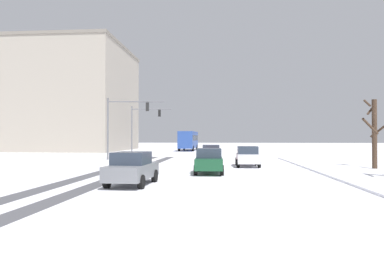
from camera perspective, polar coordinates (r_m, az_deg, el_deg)
ground_plane at (r=8.65m, az=-13.66°, el=-16.43°), size 300.00×300.00×0.00m
wheel_track_left_lane at (r=25.73m, az=-13.54°, el=-6.03°), size 1.02×36.12×0.01m
wheel_track_right_lane at (r=25.20m, az=-9.42°, el=-6.15°), size 0.95×36.12×0.01m
sidewalk_kerb_right at (r=24.20m, az=24.71°, el=-6.17°), size 4.00×36.12×0.12m
traffic_signal_near_left at (r=38.35m, az=-10.85°, el=2.28°), size 6.04×0.64×6.50m
traffic_signal_far_left at (r=48.01m, az=-7.88°, el=1.59°), size 5.38×0.46×6.50m
car_red_lead at (r=34.20m, az=3.05°, el=-3.41°), size 1.93×4.15×1.62m
car_white_second at (r=29.11m, az=8.82°, el=-3.84°), size 1.85×4.11×1.62m
car_dark_green_third at (r=23.24m, az=2.72°, el=-4.60°), size 1.91×4.14×1.62m
car_grey_fourth at (r=17.81m, az=-9.50°, el=-5.72°), size 1.99×4.18×1.62m
bus_oncoming at (r=64.19m, az=-0.56°, el=-1.18°), size 2.78×11.03×3.38m
bare_tree_sidewalk_mid at (r=30.10m, az=26.99°, el=0.08°), size 1.88×1.87×5.23m
office_building_far_left_block at (r=69.71m, az=-19.15°, el=4.98°), size 21.60×21.77×18.76m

